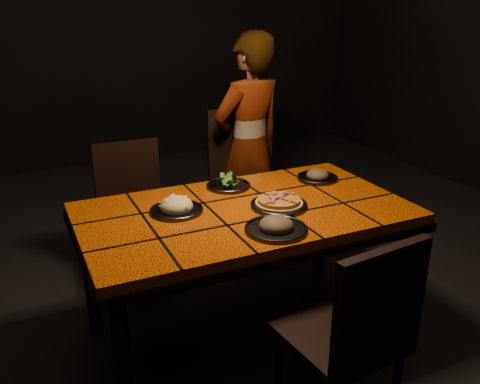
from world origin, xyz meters
name	(u,v)px	position (x,y,z in m)	size (l,w,h in m)	color
room_shell	(245,51)	(0.00, 0.00, 1.50)	(6.04, 7.04, 3.08)	black
dining_table	(245,223)	(0.00, 0.00, 0.67)	(1.62, 0.92, 0.75)	#E25807
chair_near	(356,331)	(0.09, -0.80, 0.53)	(0.46, 0.46, 0.92)	black
chair_far_left	(133,206)	(-0.37, 0.84, 0.52)	(0.41, 0.41, 0.90)	black
chair_far_right	(244,174)	(0.44, 0.93, 0.58)	(0.54, 0.54, 1.01)	black
diner	(249,147)	(0.48, 0.93, 0.77)	(0.56, 0.37, 1.54)	brown
plate_pizza	(279,204)	(0.16, -0.06, 0.77)	(0.31, 0.31, 0.04)	#36363B
plate_pasta	(176,208)	(-0.32, 0.10, 0.77)	(0.26, 0.26, 0.08)	#36363B
plate_salad	(228,183)	(0.05, 0.31, 0.78)	(0.24, 0.24, 0.07)	#36363B
plate_mushroom_a	(276,226)	(0.01, -0.29, 0.77)	(0.28, 0.28, 0.09)	#36363B
plate_mushroom_b	(317,176)	(0.56, 0.21, 0.77)	(0.23, 0.23, 0.08)	#36363B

